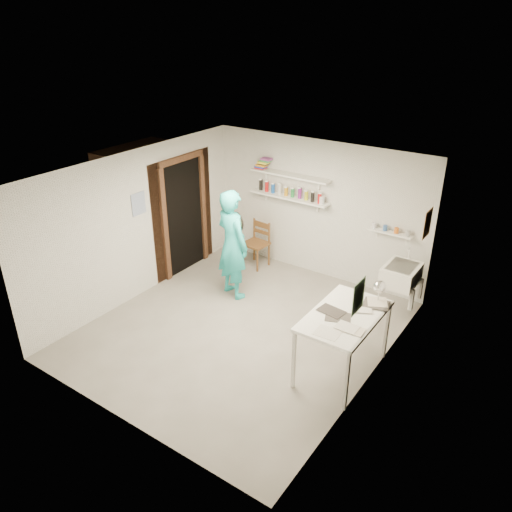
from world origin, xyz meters
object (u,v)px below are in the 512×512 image
Objects in this scene: belfast_sink at (401,275)px; wooden_chair at (256,244)px; wall_clock at (237,222)px; man at (232,244)px; work_table at (342,344)px; desk_lamp at (380,287)px.

belfast_sink is 2.76m from wooden_chair.
wall_clock is 0.37× the size of wooden_chair.
man is at bearing -56.02° from wall_clock.
belfast_sink is 0.33× the size of man.
man reaches higher than belfast_sink.
wall_clock is 1.17m from wooden_chair.
wooden_chair is 3.24m from work_table.
man reaches higher than desk_lamp.
belfast_sink is 0.68× the size of wooden_chair.
man is 5.56× the size of wall_clock.
work_table is at bearing 177.87° from man.
belfast_sink is 0.46× the size of work_table.
belfast_sink is at bearing -142.52° from man.
wooden_chair is 3.23m from desk_lamp.
man is 2.60m from desk_lamp.
man reaches higher than work_table.
work_table is (2.42, -1.03, -0.77)m from wall_clock.
man is 1.38× the size of work_table.
desk_lamp is at bearing 6.19° from wall_clock.
belfast_sink is at bearing 95.00° from desk_lamp.
wooden_chair is at bearing -58.31° from man.
wall_clock is at bearing -164.30° from belfast_sink.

